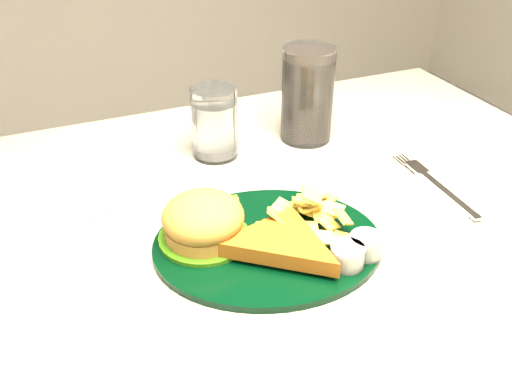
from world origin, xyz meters
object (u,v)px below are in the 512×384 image
at_px(cola_glass, 307,95).
at_px(fork_napkin, 445,192).
at_px(dinner_plate, 268,225).
at_px(water_glass, 215,123).

relative_size(cola_glass, fork_napkin, 0.94).
bearing_deg(cola_glass, fork_napkin, -67.43).
height_order(cola_glass, fork_napkin, cola_glass).
relative_size(dinner_plate, fork_napkin, 1.72).
bearing_deg(water_glass, cola_glass, -0.95).
xyz_separation_m(dinner_plate, water_glass, (0.02, 0.26, 0.03)).
bearing_deg(dinner_plate, water_glass, 98.78).
bearing_deg(cola_glass, water_glass, 179.05).
distance_m(dinner_plate, cola_glass, 0.32).
relative_size(dinner_plate, cola_glass, 1.83).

